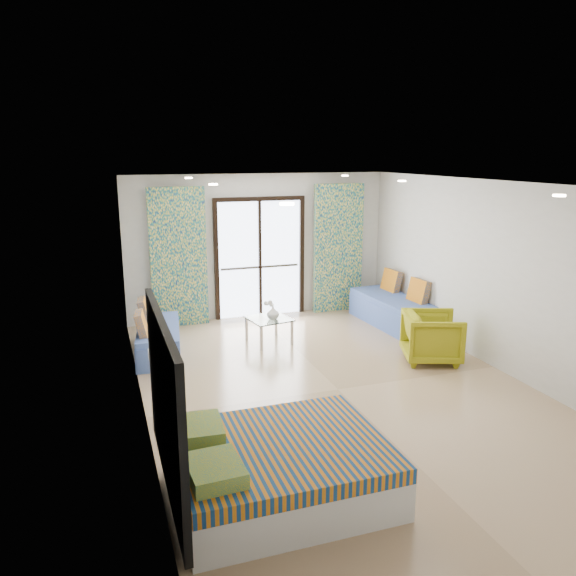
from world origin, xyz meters
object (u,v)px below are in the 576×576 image
object	(u,v)px
daybed_right	(392,309)
coffee_table	(269,321)
armchair	(432,335)
bed	(279,468)
daybed_left	(158,338)

from	to	relation	value
daybed_right	coffee_table	bearing A→B (deg)	-177.79
armchair	daybed_right	bearing A→B (deg)	9.32
bed	coffee_table	xyz separation A→B (m)	(1.16, 4.10, 0.10)
daybed_left	coffee_table	bearing A→B (deg)	5.66
daybed_right	coffee_table	world-z (taller)	daybed_right
daybed_left	daybed_right	size ratio (longest dim) A/B	0.89
daybed_left	coffee_table	size ratio (longest dim) A/B	2.29
daybed_left	daybed_right	xyz separation A→B (m)	(4.23, 0.20, 0.04)
coffee_table	armchair	size ratio (longest dim) A/B	0.90
daybed_right	coffee_table	distance (m)	2.45
bed	daybed_left	xyz separation A→B (m)	(-0.64, 4.15, -0.02)
daybed_left	bed	bearing A→B (deg)	-73.98
bed	daybed_left	bearing A→B (deg)	98.74
coffee_table	armchair	bearing A→B (deg)	-37.32
daybed_right	armchair	bearing A→B (deg)	-104.41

